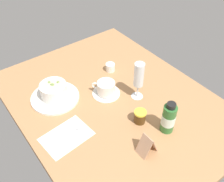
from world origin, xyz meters
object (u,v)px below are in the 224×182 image
Objects in this scene: wine_glass at (139,76)px; jam_jar at (140,117)px; porridge_bowl at (54,93)px; creamer_jug at (110,67)px; cutlery_setting at (67,136)px; coffee_cup at (106,88)px; sauce_bottle_green at (169,118)px; menu_card at (147,144)px.

wine_glass is 18.28cm from jam_jar.
porridge_bowl reaches higher than creamer_jug.
cutlery_setting is 3.55× the size of creamer_jug.
creamer_jug is (-13.33, 12.56, -1.08)cm from coffee_cup.
porridge_bowl is 1.09× the size of cutlery_setting.
sauce_bottle_green is at bearing 32.29° from porridge_bowl.
cutlery_setting is 47.47cm from creamer_jug.
sauce_bottle_green is at bearing -8.88° from wine_glass.
cutlery_setting is 1.56× the size of coffee_cup.
cutlery_setting is 1.38× the size of sauce_bottle_green.
wine_glass is 32.04cm from menu_card.
coffee_cup reaches higher than creamer_jug.
porridge_bowl reaches higher than cutlery_setting.
porridge_bowl is 50.09cm from menu_card.
wine_glass reaches higher than jam_jar.
porridge_bowl is 33.95cm from creamer_jug.
sauce_bottle_green reaches higher than coffee_cup.
sauce_bottle_green reaches higher than jam_jar.
porridge_bowl is at bearing -163.22° from menu_card.
sauce_bottle_green is (46.58, -5.40, 4.69)cm from creamer_jug.
sauce_bottle_green is (10.15, 6.07, 3.82)cm from jam_jar.
sauce_bottle_green reaches higher than cutlery_setting.
cutlery_setting is 32.86cm from menu_card.
creamer_jug is 47.12cm from sauce_bottle_green.
menu_card reaches higher than coffee_cup.
creamer_jug is 25.99cm from wine_glass.
coffee_cup is 36.80cm from menu_card.
wine_glass is at bearing 171.12° from sauce_bottle_green.
wine_glass reaches higher than sauce_bottle_green.
wine_glass is at bearing 142.53° from jam_jar.
sauce_bottle_green reaches higher than creamer_jug.
cutlery_setting is at bearing -139.65° from menu_card.
menu_card is (2.90, -14.02, -2.61)cm from sauce_bottle_green.
coffee_cup is at bearing -134.61° from wine_glass.
coffee_cup is 23.12cm from jam_jar.
creamer_jug is 0.39× the size of sauce_bottle_green.
cutlery_setting is 2.42× the size of menu_card.
porridge_bowl is 1.69× the size of coffee_cup.
porridge_bowl is 41.49cm from jam_jar.
menu_card is (36.14, -6.86, 1.00)cm from coffee_cup.
porridge_bowl is 3.78× the size of jam_jar.
wine_glass is (22.37, 32.02, 8.43)cm from porridge_bowl.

